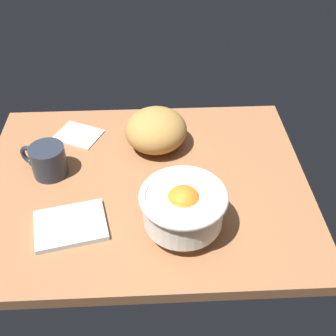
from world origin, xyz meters
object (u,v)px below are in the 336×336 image
Objects in this scene: napkin_spare at (71,225)px; bread_loaf at (156,130)px; fruit_bowl at (183,206)px; napkin_folded at (78,134)px; mug at (48,160)px.

bread_loaf is at bearing 54.88° from napkin_spare.
fruit_bowl is 45.46cm from napkin_folded.
bread_loaf is at bearing -14.97° from napkin_folded.
bread_loaf is 23.36cm from napkin_folded.
napkin_spare is at bearing -125.12° from bread_loaf.
napkin_folded is 16.82cm from mug.
fruit_bowl is 1.56× the size of napkin_folded.
napkin_spare is at bearing -86.50° from napkin_folded.
fruit_bowl is 1.20× the size of napkin_spare.
fruit_bowl is 25.87cm from napkin_spare.
fruit_bowl reaches higher than napkin_spare.
mug reaches higher than napkin_spare.
mug is at bearing 147.89° from fruit_bowl.
mug is at bearing 111.85° from napkin_spare.
fruit_bowl is at bearing -32.11° from mug.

